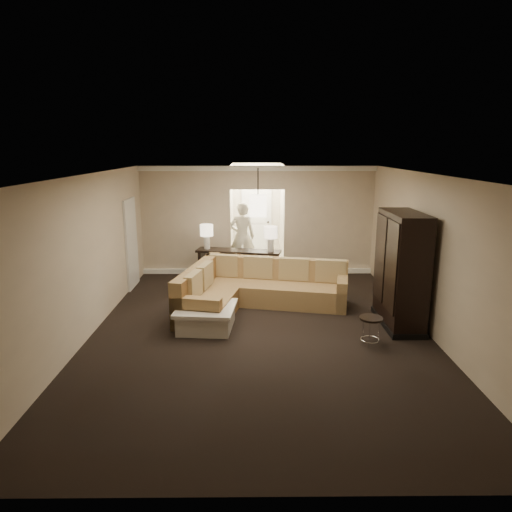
{
  "coord_description": "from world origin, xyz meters",
  "views": [
    {
      "loc": [
        -0.14,
        -7.69,
        3.25
      ],
      "look_at": [
        -0.06,
        1.2,
        1.12
      ],
      "focal_mm": 32.0,
      "sensor_mm": 36.0,
      "label": 1
    }
  ],
  "objects_px": {
    "coffee_table": "(206,317)",
    "person": "(242,233)",
    "sectional_sofa": "(252,290)",
    "console_table": "(239,263)",
    "drink_table": "(371,325)",
    "armoire": "(401,272)"
  },
  "relations": [
    {
      "from": "drink_table",
      "to": "sectional_sofa",
      "type": "bearing_deg",
      "value": 136.46
    },
    {
      "from": "sectional_sofa",
      "to": "person",
      "type": "relative_size",
      "value": 1.74
    },
    {
      "from": "drink_table",
      "to": "console_table",
      "type": "bearing_deg",
      "value": 121.75
    },
    {
      "from": "sectional_sofa",
      "to": "console_table",
      "type": "xyz_separation_m",
      "value": [
        -0.34,
        1.86,
        0.1
      ]
    },
    {
      "from": "sectional_sofa",
      "to": "console_table",
      "type": "height_order",
      "value": "sectional_sofa"
    },
    {
      "from": "sectional_sofa",
      "to": "coffee_table",
      "type": "height_order",
      "value": "sectional_sofa"
    },
    {
      "from": "coffee_table",
      "to": "armoire",
      "type": "relative_size",
      "value": 0.53
    },
    {
      "from": "armoire",
      "to": "person",
      "type": "relative_size",
      "value": 1.04
    },
    {
      "from": "coffee_table",
      "to": "drink_table",
      "type": "relative_size",
      "value": 2.33
    },
    {
      "from": "coffee_table",
      "to": "person",
      "type": "relative_size",
      "value": 0.56
    },
    {
      "from": "sectional_sofa",
      "to": "person",
      "type": "xyz_separation_m",
      "value": [
        -0.27,
        2.96,
        0.65
      ]
    },
    {
      "from": "sectional_sofa",
      "to": "drink_table",
      "type": "distance_m",
      "value": 2.74
    },
    {
      "from": "armoire",
      "to": "person",
      "type": "height_order",
      "value": "armoire"
    },
    {
      "from": "coffee_table",
      "to": "person",
      "type": "distance_m",
      "value": 4.23
    },
    {
      "from": "coffee_table",
      "to": "console_table",
      "type": "relative_size",
      "value": 0.53
    },
    {
      "from": "drink_table",
      "to": "coffee_table",
      "type": "bearing_deg",
      "value": 165.43
    },
    {
      "from": "armoire",
      "to": "person",
      "type": "distance_m",
      "value": 4.96
    },
    {
      "from": "armoire",
      "to": "person",
      "type": "bearing_deg",
      "value": 127.11
    },
    {
      "from": "sectional_sofa",
      "to": "coffee_table",
      "type": "xyz_separation_m",
      "value": [
        -0.85,
        -1.15,
        -0.16
      ]
    },
    {
      "from": "sectional_sofa",
      "to": "drink_table",
      "type": "xyz_separation_m",
      "value": [
        1.99,
        -1.89,
        -0.03
      ]
    },
    {
      "from": "armoire",
      "to": "coffee_table",
      "type": "bearing_deg",
      "value": -177.46
    },
    {
      "from": "console_table",
      "to": "armoire",
      "type": "distance_m",
      "value": 4.22
    }
  ]
}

